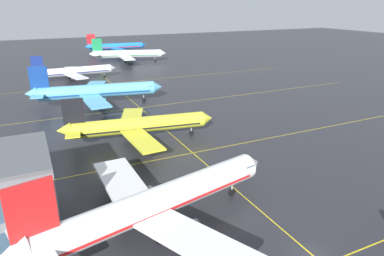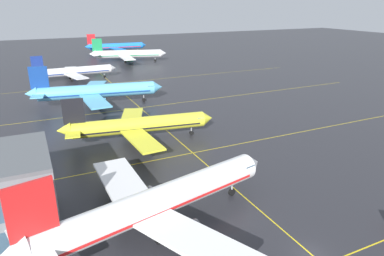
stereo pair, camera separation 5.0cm
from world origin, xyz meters
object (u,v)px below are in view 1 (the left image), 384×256
object	(u,v)px
airliner_third_row	(96,91)
airliner_far_right_stand	(128,54)
airliner_front_gate	(157,202)
airliner_far_left_stand	(74,72)
airliner_distant_taxiway	(116,46)
airliner_second_row	(138,125)

from	to	relation	value
airliner_third_row	airliner_far_right_stand	size ratio (longest dim) A/B	1.04
airliner_third_row	airliner_front_gate	bearing A→B (deg)	-93.97
airliner_far_right_stand	airliner_far_left_stand	bearing A→B (deg)	-132.64
airliner_third_row	airliner_far_right_stand	world-z (taller)	airliner_third_row
airliner_front_gate	airliner_distant_taxiway	bearing A→B (deg)	77.94
airliner_front_gate	airliner_second_row	world-z (taller)	airliner_front_gate
airliner_second_row	airliner_far_right_stand	xyz separation A→B (m)	(27.34, 106.59, 0.47)
airliner_distant_taxiway	airliner_second_row	bearing A→B (deg)	-101.89
airliner_far_left_stand	airliner_third_row	bearing A→B (deg)	-88.29
airliner_distant_taxiway	airliner_far_left_stand	bearing A→B (deg)	-115.67
airliner_front_gate	airliner_distant_taxiway	distance (m)	180.31
airliner_second_row	airliner_far_right_stand	world-z (taller)	airliner_far_right_stand
airliner_third_row	airliner_far_right_stand	distance (m)	79.29
airliner_third_row	airliner_far_left_stand	bearing A→B (deg)	91.71
airliner_front_gate	airliner_second_row	bearing A→B (deg)	77.23
airliner_second_row	airliner_distant_taxiway	distance (m)	147.04
airliner_front_gate	airliner_far_right_stand	size ratio (longest dim) A/B	1.03
airliner_third_row	airliner_second_row	bearing A→B (deg)	-85.19
airliner_second_row	airliner_far_right_stand	size ratio (longest dim) A/B	0.90
airliner_far_right_stand	airliner_distant_taxiway	bearing A→B (deg)	85.47
airliner_front_gate	airliner_far_right_stand	distance (m)	143.30
airliner_front_gate	airliner_second_row	size ratio (longest dim) A/B	1.14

